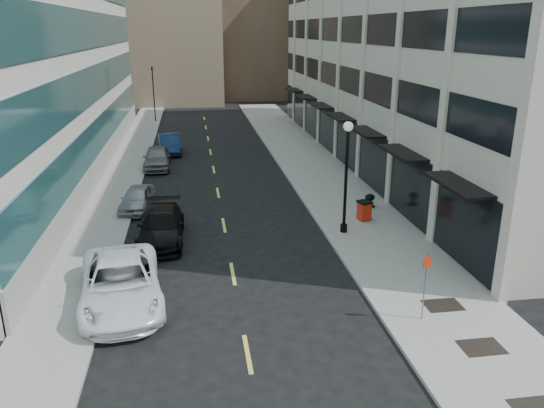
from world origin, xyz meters
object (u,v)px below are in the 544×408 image
object	(u,v)px
lamppost	(346,167)
urn_planter	(370,199)
car_grey_sedan	(157,158)
car_blue_sedan	(170,144)
traffic_signal	(152,70)
car_silver_sedan	(137,199)
sign_post	(426,277)
car_white_van	(121,283)
trash_bin	(364,210)
car_black_pickup	(161,226)

from	to	relation	value
lamppost	urn_planter	distance (m)	5.33
lamppost	car_grey_sedan	bearing A→B (deg)	123.73
car_blue_sedan	traffic_signal	bearing A→B (deg)	91.51
lamppost	car_silver_sedan	bearing A→B (deg)	152.76
traffic_signal	car_silver_sedan	bearing A→B (deg)	-88.69
car_silver_sedan	sign_post	xyz separation A→B (m)	(11.20, -14.32, 1.12)
urn_planter	sign_post	bearing A→B (deg)	-100.08
traffic_signal	car_blue_sedan	bearing A→B (deg)	-82.45
traffic_signal	car_grey_sedan	size ratio (longest dim) A/B	1.44
traffic_signal	car_blue_sedan	world-z (taller)	traffic_signal
car_white_van	urn_planter	distance (m)	16.03
traffic_signal	lamppost	size ratio (longest dim) A/B	1.20
trash_bin	car_black_pickup	bearing A→B (deg)	171.04
car_grey_sedan	lamppost	world-z (taller)	lamppost
trash_bin	sign_post	distance (m)	10.42
sign_post	trash_bin	bearing A→B (deg)	78.05
car_silver_sedan	urn_planter	bearing A→B (deg)	-1.08
car_grey_sedan	sign_post	xyz separation A→B (m)	(10.58, -24.01, 0.99)
car_grey_sedan	sign_post	world-z (taller)	sign_post
car_blue_sedan	urn_planter	distance (m)	20.65
car_silver_sedan	car_blue_sedan	xyz separation A→B (m)	(1.40, 14.86, 0.10)
car_grey_sedan	sign_post	size ratio (longest dim) A/B	1.86
car_silver_sedan	trash_bin	xyz separation A→B (m)	(12.37, -4.03, 0.04)
traffic_signal	car_black_pickup	bearing A→B (deg)	-86.32
traffic_signal	trash_bin	size ratio (longest dim) A/B	6.43
traffic_signal	trash_bin	xyz separation A→B (m)	(13.07, -34.71, -4.98)
car_black_pickup	lamppost	distance (m)	9.63
lamppost	traffic_signal	bearing A→B (deg)	107.61
lamppost	car_black_pickup	bearing A→B (deg)	177.00
car_blue_sedan	sign_post	xyz separation A→B (m)	(9.80, -29.19, 1.02)
car_white_van	car_grey_sedan	bearing A→B (deg)	82.07
car_black_pickup	car_grey_sedan	xyz separation A→B (m)	(-0.98, 14.76, 0.04)
lamppost	sign_post	world-z (taller)	lamppost
car_grey_sedan	urn_planter	xyz separation A→B (m)	(12.78, -11.63, -0.20)
car_white_van	car_silver_sedan	xyz separation A→B (m)	(-0.40, 11.31, -0.19)
trash_bin	sign_post	bearing A→B (deg)	-111.04
car_white_van	urn_planter	world-z (taller)	car_white_van
car_blue_sedan	urn_planter	world-z (taller)	car_blue_sedan
car_silver_sedan	urn_planter	world-z (taller)	car_silver_sedan
car_black_pickup	urn_planter	world-z (taller)	car_black_pickup
car_white_van	sign_post	bearing A→B (deg)	-22.89
traffic_signal	urn_planter	world-z (taller)	traffic_signal
car_black_pickup	lamppost	size ratio (longest dim) A/B	0.93
car_white_van	trash_bin	distance (m)	14.02
car_blue_sedan	car_grey_sedan	world-z (taller)	car_grey_sedan
traffic_signal	lamppost	xyz separation A→B (m)	(11.50, -36.25, -2.16)
trash_bin	sign_post	size ratio (longest dim) A/B	0.42
lamppost	sign_post	xyz separation A→B (m)	(0.40, -8.76, -1.75)
traffic_signal	trash_bin	bearing A→B (deg)	-69.36
car_grey_sedan	trash_bin	xyz separation A→B (m)	(11.75, -13.71, -0.09)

